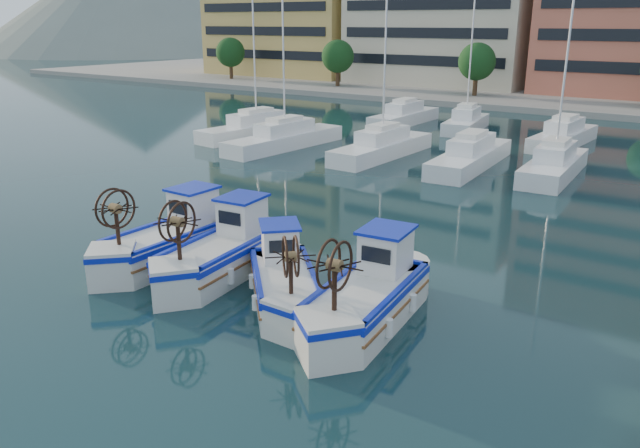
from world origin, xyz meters
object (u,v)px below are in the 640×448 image
Objects in this scene: fishing_boat_b at (223,250)px; fishing_boat_c at (284,279)px; fishing_boat_d at (369,294)px; fishing_boat_a at (171,238)px.

fishing_boat_b is 1.19× the size of fishing_boat_c.
fishing_boat_d is at bearing -37.20° from fishing_boat_c.
fishing_boat_a is at bearing 178.11° from fishing_boat_b.
fishing_boat_d is (2.83, 0.37, 0.10)m from fishing_boat_c.
fishing_boat_c is at bearing -179.44° from fishing_boat_d.
fishing_boat_b is 1.00× the size of fishing_boat_d.
fishing_boat_d is at bearing -8.56° from fishing_boat_b.
fishing_boat_c is at bearing -16.87° from fishing_boat_b.
fishing_boat_b is 3.13m from fishing_boat_c.
fishing_boat_b is at bearing 125.36° from fishing_boat_c.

